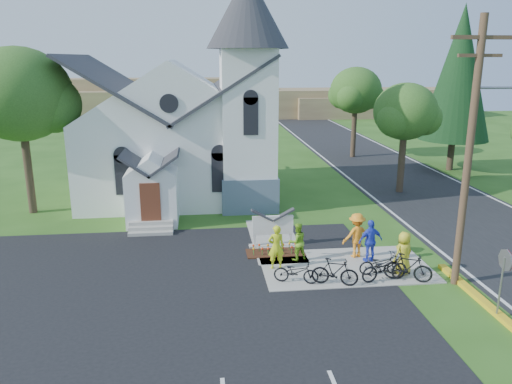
{
  "coord_description": "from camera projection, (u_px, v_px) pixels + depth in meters",
  "views": [
    {
      "loc": [
        -4.4,
        -18.4,
        8.52
      ],
      "look_at": [
        -1.78,
        5.0,
        2.17
      ],
      "focal_mm": 35.0,
      "sensor_mm": 36.0,
      "label": 1
    }
  ],
  "objects": [
    {
      "name": "utility_pole",
      "position": [
        471.0,
        147.0,
        18.08
      ],
      "size": [
        3.45,
        0.28,
        10.0
      ],
      "color": "#4A3225",
      "rests_on": "ground"
    },
    {
      "name": "ground",
      "position": [
        313.0,
        274.0,
        20.35
      ],
      "size": [
        120.0,
        120.0,
        0.0
      ],
      "primitive_type": "plane",
      "color": "#2A5217",
      "rests_on": "ground"
    },
    {
      "name": "bike_4",
      "position": [
        384.0,
        268.0,
        19.49
      ],
      "size": [
        2.07,
        1.05,
        1.04
      ],
      "primitive_type": "imported",
      "rotation": [
        0.0,
        0.0,
        1.76
      ],
      "color": "black",
      "rests_on": "sidewalk"
    },
    {
      "name": "cyclist_4",
      "position": [
        404.0,
        253.0,
        20.01
      ],
      "size": [
        1.02,
        0.85,
        1.78
      ],
      "primitive_type": "imported",
      "rotation": [
        0.0,
        0.0,
        3.53
      ],
      "color": "gold",
      "rests_on": "sidewalk"
    },
    {
      "name": "stop_sign",
      "position": [
        504.0,
        269.0,
        16.44
      ],
      "size": [
        0.11,
        0.76,
        2.48
      ],
      "color": "gray",
      "rests_on": "ground"
    },
    {
      "name": "flower_bed",
      "position": [
        275.0,
        253.0,
        22.42
      ],
      "size": [
        2.6,
        1.1,
        0.07
      ],
      "primitive_type": "cube",
      "color": "#381A0F",
      "rests_on": "ground"
    },
    {
      "name": "bike_2",
      "position": [
        380.0,
        264.0,
        20.05
      ],
      "size": [
        1.73,
        0.64,
        0.9
      ],
      "primitive_type": "imported",
      "rotation": [
        0.0,
        0.0,
        1.55
      ],
      "color": "black",
      "rests_on": "sidewalk"
    },
    {
      "name": "tree_lot_corner",
      "position": [
        19.0,
        95.0,
        26.72
      ],
      "size": [
        5.6,
        5.6,
        9.15
      ],
      "color": "#372A1E",
      "rests_on": "ground"
    },
    {
      "name": "church",
      "position": [
        182.0,
        113.0,
        30.37
      ],
      "size": [
        12.35,
        12.0,
        13.0
      ],
      "color": "white",
      "rests_on": "ground"
    },
    {
      "name": "distant_hills",
      "position": [
        252.0,
        102.0,
        74.19
      ],
      "size": [
        61.0,
        10.0,
        5.6
      ],
      "color": "brown",
      "rests_on": "ground"
    },
    {
      "name": "parking_lot",
      "position": [
        132.0,
        306.0,
        17.67
      ],
      "size": [
        20.0,
        16.0,
        0.02
      ],
      "primitive_type": "cube",
      "color": "black",
      "rests_on": "ground"
    },
    {
      "name": "road",
      "position": [
        403.0,
        180.0,
        35.81
      ],
      "size": [
        8.0,
        90.0,
        0.02
      ],
      "primitive_type": "cube",
      "color": "black",
      "rests_on": "ground"
    },
    {
      "name": "cyclist_2",
      "position": [
        371.0,
        241.0,
        21.22
      ],
      "size": [
        1.16,
        0.65,
        1.86
      ],
      "primitive_type": "imported",
      "rotation": [
        0.0,
        0.0,
        3.32
      ],
      "color": "blue",
      "rests_on": "sidewalk"
    },
    {
      "name": "conifer",
      "position": [
        459.0,
        73.0,
        37.31
      ],
      "size": [
        5.2,
        5.2,
        12.4
      ],
      "color": "#372A1E",
      "rests_on": "ground"
    },
    {
      "name": "cyclist_3",
      "position": [
        357.0,
        235.0,
        21.74
      ],
      "size": [
        1.4,
        0.98,
        1.98
      ],
      "primitive_type": "imported",
      "rotation": [
        0.0,
        0.0,
        3.35
      ],
      "color": "orange",
      "rests_on": "sidewalk"
    },
    {
      "name": "bike_1",
      "position": [
        335.0,
        272.0,
        19.1
      ],
      "size": [
        1.87,
        1.05,
        1.08
      ],
      "primitive_type": "imported",
      "rotation": [
        0.0,
        0.0,
        1.25
      ],
      "color": "black",
      "rests_on": "sidewalk"
    },
    {
      "name": "tree_road_mid",
      "position": [
        356.0,
        91.0,
        42.84
      ],
      "size": [
        4.4,
        4.4,
        7.8
      ],
      "color": "#372A1E",
      "rests_on": "ground"
    },
    {
      "name": "cyclist_1",
      "position": [
        297.0,
        242.0,
        21.44
      ],
      "size": [
        0.95,
        0.82,
        1.65
      ],
      "primitive_type": "imported",
      "rotation": [
        0.0,
        0.0,
        3.42
      ],
      "color": "#72B321",
      "rests_on": "sidewalk"
    },
    {
      "name": "cyclist_0",
      "position": [
        276.0,
        247.0,
        20.54
      ],
      "size": [
        0.72,
        0.5,
        1.87
      ],
      "primitive_type": "imported",
      "rotation": [
        0.0,
        0.0,
        3.22
      ],
      "color": "#BCCF18",
      "rests_on": "sidewalk"
    },
    {
      "name": "tree_road_near",
      "position": [
        405.0,
        112.0,
        31.42
      ],
      "size": [
        4.0,
        4.0,
        7.05
      ],
      "color": "#372A1E",
      "rests_on": "ground"
    },
    {
      "name": "church_sign",
      "position": [
        273.0,
        226.0,
        23.02
      ],
      "size": [
        2.2,
        0.4,
        1.7
      ],
      "color": "#A9A499",
      "rests_on": "ground"
    },
    {
      "name": "sidewalk",
      "position": [
        345.0,
        266.0,
        20.98
      ],
      "size": [
        7.0,
        4.0,
        0.05
      ],
      "primitive_type": "cube",
      "color": "#A9A499",
      "rests_on": "ground"
    },
    {
      "name": "bike_3",
      "position": [
        408.0,
        267.0,
        19.45
      ],
      "size": [
        1.91,
        1.25,
        1.12
      ],
      "primitive_type": "imported",
      "rotation": [
        0.0,
        0.0,
        1.14
      ],
      "color": "black",
      "rests_on": "sidewalk"
    },
    {
      "name": "bike_0",
      "position": [
        296.0,
        272.0,
        19.31
      ],
      "size": [
        1.85,
        1.09,
        0.92
      ],
      "primitive_type": "imported",
      "rotation": [
        0.0,
        0.0,
        1.27
      ],
      "color": "black",
      "rests_on": "sidewalk"
    }
  ]
}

